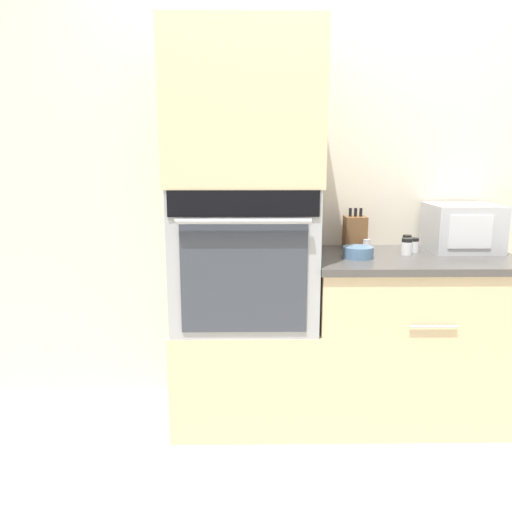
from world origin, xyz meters
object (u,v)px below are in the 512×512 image
(wall_oven, at_px, (244,254))
(condiment_jar_near, at_px, (413,245))
(condiment_jar_back, at_px, (366,246))
(knife_block, at_px, (355,232))
(bowl, at_px, (358,252))
(condiment_jar_mid, at_px, (407,242))
(microwave, at_px, (462,228))
(condiment_jar_far, at_px, (407,247))

(wall_oven, distance_m, condiment_jar_near, 0.89)
(wall_oven, xyz_separation_m, condiment_jar_back, (0.64, 0.10, 0.02))
(knife_block, relative_size, condiment_jar_near, 3.02)
(bowl, distance_m, condiment_jar_mid, 0.40)
(wall_oven, distance_m, knife_block, 0.63)
(wall_oven, relative_size, microwave, 1.97)
(condiment_jar_back, bearing_deg, condiment_jar_mid, 20.27)
(bowl, bearing_deg, condiment_jar_back, 62.95)
(microwave, distance_m, condiment_jar_back, 0.52)
(bowl, relative_size, condiment_jar_far, 1.80)
(knife_block, distance_m, condiment_jar_mid, 0.29)
(bowl, bearing_deg, condiment_jar_near, 25.79)
(microwave, distance_m, condiment_jar_near, 0.28)
(knife_block, xyz_separation_m, bowl, (-0.03, -0.24, -0.06))
(wall_oven, bearing_deg, bowl, -5.29)
(wall_oven, height_order, knife_block, wall_oven)
(wall_oven, relative_size, condiment_jar_back, 10.34)
(knife_block, xyz_separation_m, condiment_jar_mid, (0.28, -0.00, -0.05))
(wall_oven, height_order, condiment_jar_near, wall_oven)
(wall_oven, distance_m, bowl, 0.56)
(wall_oven, xyz_separation_m, microwave, (1.15, 0.14, 0.11))
(condiment_jar_mid, height_order, condiment_jar_far, condiment_jar_far)
(knife_block, distance_m, condiment_jar_near, 0.31)
(bowl, relative_size, condiment_jar_near, 2.06)
(microwave, relative_size, condiment_jar_mid, 4.66)
(bowl, xyz_separation_m, condiment_jar_mid, (0.32, 0.24, 0.01))
(microwave, xyz_separation_m, condiment_jar_mid, (-0.27, 0.05, -0.09))
(condiment_jar_near, bearing_deg, knife_block, 163.68)
(condiment_jar_near, bearing_deg, condiment_jar_far, -127.71)
(condiment_jar_mid, bearing_deg, knife_block, 179.24)
(condiment_jar_mid, bearing_deg, wall_oven, -168.01)
(condiment_jar_back, bearing_deg, wall_oven, -171.27)
(condiment_jar_far, distance_m, condiment_jar_back, 0.20)
(wall_oven, xyz_separation_m, knife_block, (0.59, 0.19, 0.08))
(microwave, height_order, condiment_jar_far, microwave)
(condiment_jar_far, bearing_deg, condiment_jar_mid, 72.43)
(condiment_jar_far, xyz_separation_m, condiment_jar_back, (-0.19, 0.07, -0.01))
(condiment_jar_near, distance_m, condiment_jar_back, 0.25)
(microwave, height_order, condiment_jar_back, microwave)
(microwave, xyz_separation_m, bowl, (-0.59, -0.19, -0.09))
(knife_block, xyz_separation_m, condiment_jar_back, (0.04, -0.09, -0.06))
(wall_oven, bearing_deg, condiment_jar_far, 2.06)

